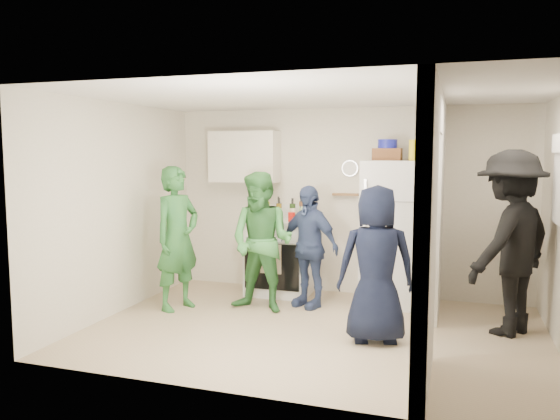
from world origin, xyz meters
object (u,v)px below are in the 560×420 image
object	(u,v)px
blue_bowl	(388,144)
person_nook	(510,243)
person_green_left	(177,238)
wicker_basket	(387,154)
fridge	(393,233)
yellow_cup_stack_top	(413,150)
person_green_center	(262,242)
person_navy	(376,264)
person_denim	(308,246)
stove	(280,256)

from	to	relation	value
blue_bowl	person_nook	world-z (taller)	blue_bowl
blue_bowl	person_green_left	size ratio (longest dim) A/B	0.14
wicker_basket	person_nook	world-z (taller)	wicker_basket
fridge	person_green_left	xyz separation A→B (m)	(-2.47, -1.04, -0.03)
yellow_cup_stack_top	person_green_left	bearing A→B (deg)	-160.66
blue_bowl	person_nook	xyz separation A→B (m)	(1.39, -0.82, -1.05)
fridge	blue_bowl	distance (m)	1.12
person_green_center	person_navy	bearing A→B (deg)	-17.89
person_nook	person_green_left	bearing A→B (deg)	-51.46
person_green_left	blue_bowl	bearing A→B (deg)	-44.32
blue_bowl	person_green_center	distance (m)	1.99
person_nook	person_navy	bearing A→B (deg)	-27.23
person_green_left	person_nook	xyz separation A→B (m)	(3.76, 0.27, 0.10)
yellow_cup_stack_top	person_green_left	size ratio (longest dim) A/B	0.14
fridge	person_green_left	bearing A→B (deg)	-157.09
person_green_center	person_navy	distance (m)	1.60
wicker_basket	yellow_cup_stack_top	world-z (taller)	yellow_cup_stack_top
wicker_basket	person_green_left	bearing A→B (deg)	-155.22
wicker_basket	yellow_cup_stack_top	bearing A→B (deg)	-25.11
fridge	yellow_cup_stack_top	world-z (taller)	yellow_cup_stack_top
blue_bowl	person_green_center	bearing A→B (deg)	-147.73
fridge	person_nook	bearing A→B (deg)	-30.80
yellow_cup_stack_top	person_green_left	xyz separation A→B (m)	(-2.69, -0.94, -1.06)
person_navy	fridge	bearing A→B (deg)	-105.42
person_green_left	person_navy	xyz separation A→B (m)	(2.47, -0.43, -0.08)
wicker_basket	person_denim	world-z (taller)	wicker_basket
person_green_left	person_denim	distance (m)	1.61
fridge	person_denim	distance (m)	1.09
person_green_center	person_denim	size ratio (longest dim) A/B	1.11
fridge	person_navy	world-z (taller)	fridge
yellow_cup_stack_top	person_nook	xyz separation A→B (m)	(1.07, -0.67, -0.97)
person_denim	person_nook	bearing A→B (deg)	16.38
yellow_cup_stack_top	person_nook	distance (m)	1.59
person_navy	person_nook	world-z (taller)	person_nook
person_nook	stove	bearing A→B (deg)	-71.58
blue_bowl	person_denim	distance (m)	1.62
yellow_cup_stack_top	person_green_left	world-z (taller)	yellow_cup_stack_top
yellow_cup_stack_top	person_navy	distance (m)	1.80
stove	yellow_cup_stack_top	size ratio (longest dim) A/B	4.08
fridge	blue_bowl	bearing A→B (deg)	153.43
fridge	person_navy	bearing A→B (deg)	-90.02
blue_bowl	fridge	bearing A→B (deg)	-26.57
person_green_center	blue_bowl	bearing A→B (deg)	38.75
person_denim	person_nook	xyz separation A→B (m)	(2.28, -0.32, 0.22)
wicker_basket	stove	bearing A→B (deg)	-179.18
blue_bowl	person_navy	xyz separation A→B (m)	(0.10, -1.52, -1.22)
yellow_cup_stack_top	person_navy	xyz separation A→B (m)	(-0.22, -1.37, -1.14)
stove	person_green_center	distance (m)	0.90
wicker_basket	blue_bowl	bearing A→B (deg)	0.00
stove	person_green_center	world-z (taller)	person_green_center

